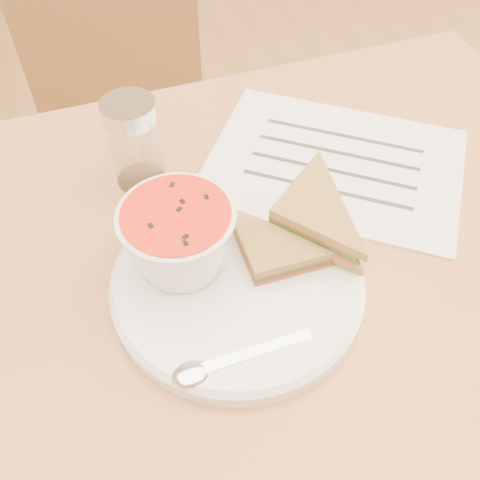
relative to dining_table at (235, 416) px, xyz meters
name	(u,v)px	position (x,y,z in m)	size (l,w,h in m)	color
dining_table	(235,416)	(0.00, 0.00, 0.00)	(1.00, 0.70, 0.75)	#975E2E
chair_far	(142,155)	(-0.01, 0.60, 0.05)	(0.38, 0.38, 0.85)	brown
plate	(237,283)	(0.00, -0.01, 0.38)	(0.25, 0.25, 0.02)	white
soup_bowl	(179,241)	(-0.05, 0.02, 0.43)	(0.11, 0.11, 0.08)	white
sandwich_half_a	(255,282)	(0.01, -0.03, 0.41)	(0.09, 0.09, 0.03)	#B78D40
sandwich_half_b	(269,221)	(0.05, 0.02, 0.42)	(0.11, 0.11, 0.03)	#B78D40
spoon	(246,355)	(-0.02, -0.10, 0.40)	(0.17, 0.03, 0.01)	silver
paper_menu	(335,162)	(0.18, 0.12, 0.38)	(0.31, 0.22, 0.00)	white
condiment_shaker	(135,143)	(-0.06, 0.18, 0.43)	(0.06, 0.06, 0.11)	silver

